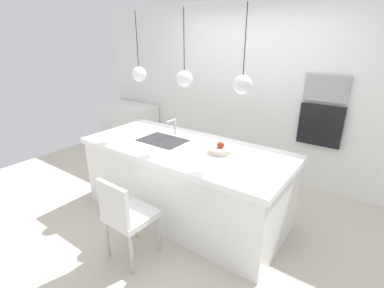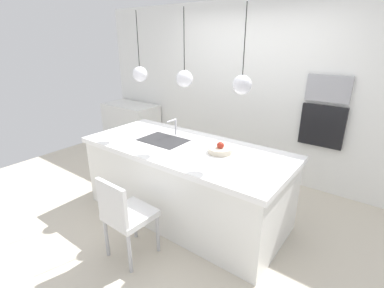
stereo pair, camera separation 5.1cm
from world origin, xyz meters
TOP-DOWN VIEW (x-y plane):
  - floor at (0.00, 0.00)m, footprint 6.60×6.60m
  - back_wall at (0.00, 1.65)m, footprint 6.00×0.10m
  - kitchen_island at (0.00, 0.00)m, footprint 2.45×1.09m
  - sink_basin at (-0.34, 0.00)m, footprint 0.56×0.40m
  - faucet at (-0.34, 0.21)m, footprint 0.02×0.17m
  - fruit_bowl at (0.43, 0.08)m, footprint 0.27×0.27m
  - side_counter at (-2.40, 1.28)m, footprint 1.10×0.60m
  - microwave at (1.10, 1.58)m, footprint 0.54×0.08m
  - oven at (1.10, 1.58)m, footprint 0.56×0.08m
  - chair_near at (0.01, -0.94)m, footprint 0.42×0.43m
  - pendant_light_left at (-0.68, 0.00)m, footprint 0.18×0.18m
  - pendant_light_center at (0.00, 0.00)m, footprint 0.18×0.18m
  - pendant_light_right at (0.68, 0.00)m, footprint 0.18×0.18m

SIDE VIEW (x-z plane):
  - floor at x=0.00m, z-range 0.00..0.00m
  - side_counter at x=-2.40m, z-range 0.00..0.84m
  - kitchen_island at x=0.00m, z-range 0.00..0.90m
  - chair_near at x=0.01m, z-range 0.06..0.94m
  - sink_basin at x=-0.34m, z-range 0.89..0.90m
  - fruit_bowl at x=0.43m, z-range 0.87..1.00m
  - oven at x=1.10m, z-range 0.68..1.24m
  - faucet at x=-0.34m, z-range 0.93..1.15m
  - back_wall at x=0.00m, z-range 0.00..2.60m
  - microwave at x=1.10m, z-range 1.29..1.63m
  - pendant_light_left at x=-0.68m, z-range 1.28..2.06m
  - pendant_light_center at x=0.00m, z-range 1.28..2.06m
  - pendant_light_right at x=0.68m, z-range 1.28..2.06m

